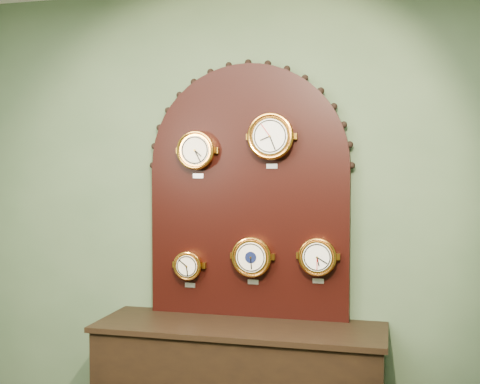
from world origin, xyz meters
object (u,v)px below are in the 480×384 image
(display_board, at_px, (248,183))
(hygrometer, at_px, (188,265))
(roman_clock, at_px, (196,150))
(arabic_clock, at_px, (271,137))
(tide_clock, at_px, (318,257))
(barometer, at_px, (252,257))

(display_board, height_order, hygrometer, display_board)
(roman_clock, distance_m, hygrometer, 0.69)
(roman_clock, xyz_separation_m, arabic_clock, (0.45, -0.00, 0.08))
(arabic_clock, xyz_separation_m, tide_clock, (0.27, 0.00, -0.69))
(display_board, xyz_separation_m, hygrometer, (-0.35, -0.07, -0.50))
(arabic_clock, xyz_separation_m, hygrometer, (-0.50, 0.00, -0.77))
(arabic_clock, bearing_deg, roman_clock, 179.88)
(tide_clock, bearing_deg, arabic_clock, -179.74)
(hygrometer, height_order, tide_clock, tide_clock)
(roman_clock, distance_m, barometer, 0.71)
(display_board, distance_m, hygrometer, 0.61)
(barometer, bearing_deg, hygrometer, 179.74)
(display_board, bearing_deg, barometer, -59.92)
(arabic_clock, distance_m, barometer, 0.71)
(tide_clock, bearing_deg, barometer, -179.91)
(barometer, bearing_deg, tide_clock, 0.09)
(roman_clock, xyz_separation_m, barometer, (0.34, -0.00, -0.62))
(display_board, xyz_separation_m, barometer, (0.04, -0.07, -0.43))
(arabic_clock, distance_m, tide_clock, 0.74)
(display_board, distance_m, arabic_clock, 0.32)
(display_board, height_order, roman_clock, display_board)
(display_board, bearing_deg, arabic_clock, -24.18)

